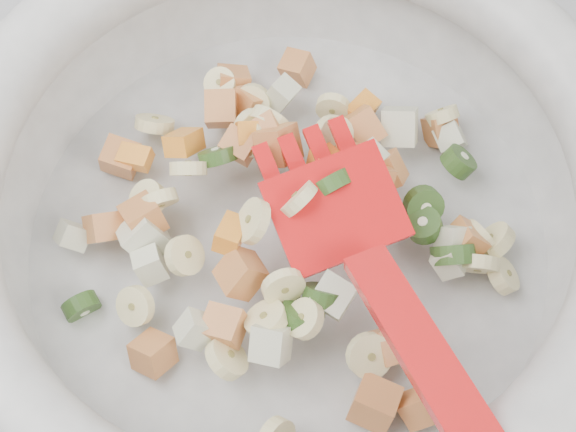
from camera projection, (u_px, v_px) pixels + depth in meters
The scene contains 2 objects.
counter at pixel (243, 365), 1.01m from camera, with size 2.00×0.60×0.90m, color #99989D.
mixing_bowl at pixel (289, 205), 0.52m from camera, with size 0.47×0.42×0.15m.
Camera 1 is at (0.23, 1.21, 1.42)m, focal length 55.00 mm.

